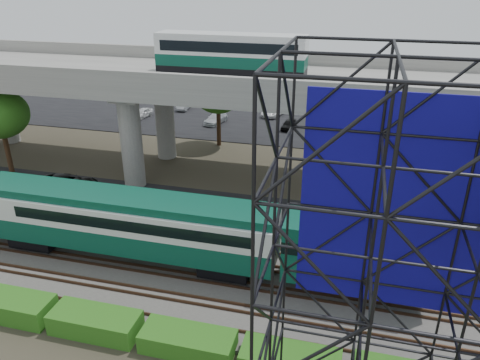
# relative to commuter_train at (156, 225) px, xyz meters

# --- Properties ---
(ground) EXTENTS (140.00, 140.00, 0.00)m
(ground) POSITION_rel_commuter_train_xyz_m (3.26, -2.00, -2.88)
(ground) COLOR #474233
(ground) RESTS_ON ground
(ballast_bed) EXTENTS (90.00, 12.00, 0.20)m
(ballast_bed) POSITION_rel_commuter_train_xyz_m (3.26, 0.00, -2.78)
(ballast_bed) COLOR slate
(ballast_bed) RESTS_ON ground
(service_road) EXTENTS (90.00, 5.00, 0.08)m
(service_road) POSITION_rel_commuter_train_xyz_m (3.26, 8.50, -2.84)
(service_road) COLOR black
(service_road) RESTS_ON ground
(parking_lot) EXTENTS (90.00, 18.00, 0.08)m
(parking_lot) POSITION_rel_commuter_train_xyz_m (3.26, 32.00, -2.84)
(parking_lot) COLOR black
(parking_lot) RESTS_ON ground
(harbor_water) EXTENTS (140.00, 40.00, 0.03)m
(harbor_water) POSITION_rel_commuter_train_xyz_m (3.26, 54.00, -2.87)
(harbor_water) COLOR #465B74
(harbor_water) RESTS_ON ground
(rail_tracks) EXTENTS (90.00, 9.52, 0.16)m
(rail_tracks) POSITION_rel_commuter_train_xyz_m (3.26, -0.00, -2.60)
(rail_tracks) COLOR #472D1E
(rail_tracks) RESTS_ON ballast_bed
(commuter_train) EXTENTS (29.30, 3.06, 4.30)m
(commuter_train) POSITION_rel_commuter_train_xyz_m (0.00, 0.00, 0.00)
(commuter_train) COLOR black
(commuter_train) RESTS_ON rail_tracks
(overpass) EXTENTS (80.00, 12.00, 12.40)m
(overpass) POSITION_rel_commuter_train_xyz_m (3.09, 14.00, 5.33)
(overpass) COLOR #9E9B93
(overpass) RESTS_ON ground
(scaffold_tower) EXTENTS (9.36, 6.36, 15.00)m
(scaffold_tower) POSITION_rel_commuter_train_xyz_m (13.44, -9.98, 4.59)
(scaffold_tower) COLOR black
(scaffold_tower) RESTS_ON ground
(hedge_strip) EXTENTS (34.60, 1.80, 1.20)m
(hedge_strip) POSITION_rel_commuter_train_xyz_m (4.27, -6.30, -2.32)
(hedge_strip) COLOR #276316
(hedge_strip) RESTS_ON ground
(trees) EXTENTS (40.94, 16.94, 7.69)m
(trees) POSITION_rel_commuter_train_xyz_m (-1.41, 14.17, 2.69)
(trees) COLOR #382314
(trees) RESTS_ON ground
(suv) EXTENTS (5.60, 3.13, 1.48)m
(suv) POSITION_rel_commuter_train_xyz_m (-11.45, 7.70, -2.06)
(suv) COLOR black
(suv) RESTS_ON service_road
(parked_cars) EXTENTS (37.92, 9.50, 1.23)m
(parked_cars) POSITION_rel_commuter_train_xyz_m (3.72, 31.92, -2.21)
(parked_cars) COLOR silver
(parked_cars) RESTS_ON parking_lot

